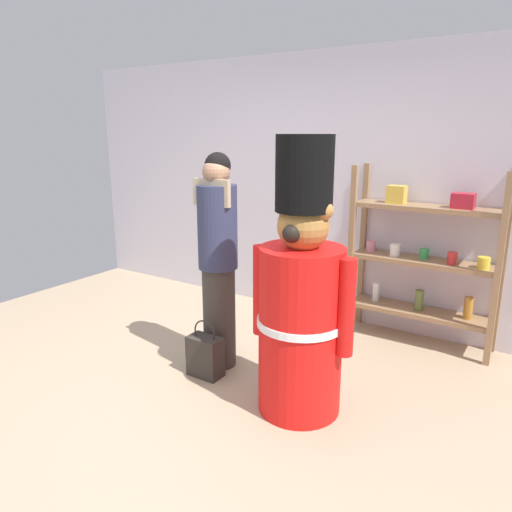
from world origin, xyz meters
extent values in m
plane|color=tan|center=(0.00, 0.00, 0.00)|extent=(6.40, 6.40, 0.00)
cube|color=silver|center=(0.00, 2.20, 1.30)|extent=(6.40, 0.12, 2.60)
cube|color=#93704C|center=(0.35, 1.83, 0.78)|extent=(0.05, 0.05, 1.57)
cube|color=#93704C|center=(1.57, 1.83, 0.78)|extent=(0.05, 0.05, 1.57)
cube|color=#93704C|center=(0.35, 2.13, 0.78)|extent=(0.05, 0.05, 1.57)
cube|color=#93704C|center=(1.57, 2.13, 0.78)|extent=(0.05, 0.05, 1.57)
cube|color=#93704C|center=(0.96, 1.98, 0.28)|extent=(1.22, 0.30, 0.04)
cube|color=#93704C|center=(0.96, 1.98, 0.75)|extent=(1.22, 0.30, 0.04)
cube|color=#93704C|center=(0.96, 1.98, 1.22)|extent=(1.22, 0.30, 0.04)
cylinder|color=pink|center=(0.47, 2.02, 0.82)|extent=(0.08, 0.08, 0.10)
cylinder|color=white|center=(0.71, 1.96, 0.83)|extent=(0.09, 0.09, 0.11)
cylinder|color=green|center=(0.96, 2.00, 0.82)|extent=(0.08, 0.08, 0.09)
cylinder|color=red|center=(1.20, 1.94, 0.82)|extent=(0.08, 0.08, 0.10)
cylinder|color=yellow|center=(1.44, 1.94, 0.82)|extent=(0.10, 0.10, 0.10)
cylinder|color=silver|center=(0.55, 2.00, 0.39)|extent=(0.06, 0.06, 0.18)
cylinder|color=#596B33|center=(0.96, 1.97, 0.39)|extent=(0.08, 0.08, 0.19)
cylinder|color=#B27226|center=(1.36, 1.99, 0.40)|extent=(0.07, 0.07, 0.19)
cube|color=gold|center=(0.68, 1.98, 1.32)|extent=(0.16, 0.12, 0.15)
cube|color=#B21E2D|center=(1.23, 1.98, 1.31)|extent=(0.18, 0.14, 0.12)
cylinder|color=red|center=(0.57, 0.44, 0.57)|extent=(0.56, 0.56, 1.14)
cylinder|color=white|center=(0.57, 0.44, 0.64)|extent=(0.58, 0.58, 0.05)
sphere|color=#AA783A|center=(0.57, 0.44, 1.28)|extent=(0.33, 0.33, 0.33)
sphere|color=#AA783A|center=(0.43, 0.44, 1.39)|extent=(0.12, 0.12, 0.12)
sphere|color=#AA783A|center=(0.71, 0.44, 1.39)|extent=(0.12, 0.12, 0.12)
cylinder|color=black|center=(0.57, 0.44, 1.60)|extent=(0.36, 0.36, 0.47)
cylinder|color=red|center=(0.26, 0.44, 0.80)|extent=(0.11, 0.11, 0.63)
cylinder|color=red|center=(0.88, 0.44, 0.80)|extent=(0.11, 0.11, 0.63)
sphere|color=black|center=(0.57, 0.29, 1.26)|extent=(0.12, 0.12, 0.12)
cylinder|color=#38332D|center=(-0.27, 0.66, 0.41)|extent=(0.26, 0.26, 0.82)
cylinder|color=#2D3351|center=(-0.27, 0.66, 1.14)|extent=(0.31, 0.31, 0.64)
sphere|color=#A37556|center=(-0.27, 0.66, 1.56)|extent=(0.21, 0.21, 0.21)
cube|color=tan|center=(-0.27, 0.59, 1.41)|extent=(0.32, 0.04, 0.20)
sphere|color=black|center=(-0.27, 0.67, 1.61)|extent=(0.20, 0.20, 0.20)
cube|color=#332D28|center=(-0.25, 0.44, 0.16)|extent=(0.27, 0.16, 0.32)
torus|color=#332D28|center=(-0.25, 0.44, 0.36)|extent=(0.20, 0.01, 0.20)
camera|label=1|loc=(1.92, -2.19, 1.85)|focal=33.49mm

